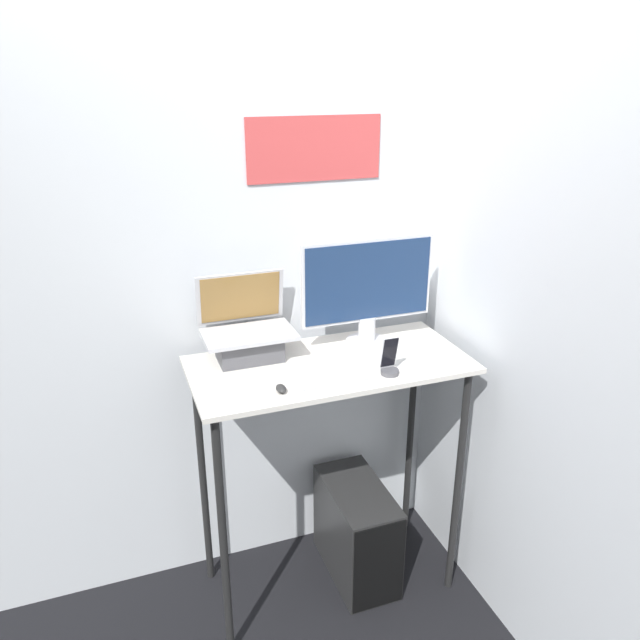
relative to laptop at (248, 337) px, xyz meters
The scene contains 10 objects.
ground_plane 1.26m from the laptop, 55.10° to the right, with size 12.00×12.00×0.00m, color black.
wall_back 0.36m from the laptop, 33.95° to the left, with size 6.00×0.06×2.60m.
wall_side_right 0.99m from the laptop, 24.11° to the right, with size 0.05×6.00×2.60m.
desk 0.40m from the laptop, 28.01° to the right, with size 1.06×0.51×1.08m.
laptop is the anchor object (origin of this frame).
monitor 0.50m from the laptop, ahead, with size 0.55×0.16×0.44m.
keyboard 0.39m from the laptop, 53.89° to the right, with size 0.30×0.11×0.02m.
mouse 0.32m from the laptop, 83.10° to the right, with size 0.04×0.06×0.03m.
cell_phone 0.55m from the laptop, 34.47° to the right, with size 0.07×0.07×0.15m.
computer_tower 1.04m from the laptop, 17.29° to the right, with size 0.24×0.47×0.44m.
Camera 1 is at (-0.77, -1.75, 2.11)m, focal length 35.00 mm.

